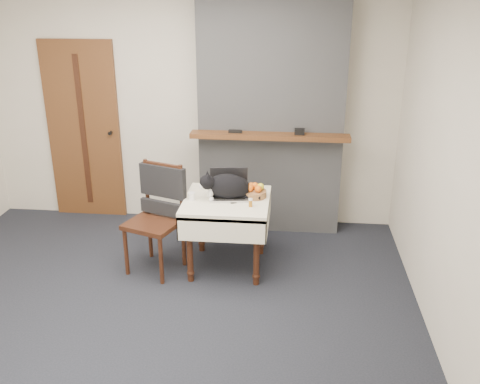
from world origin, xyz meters
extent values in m
plane|color=black|center=(0.00, 0.00, 0.00)|extent=(4.50, 4.50, 0.00)
cube|color=beige|center=(0.00, 2.00, 1.30)|extent=(4.50, 0.02, 2.60)
cube|color=beige|center=(2.25, 0.00, 1.30)|extent=(0.02, 4.00, 2.60)
cube|color=brown|center=(-1.20, 1.98, 1.00)|extent=(0.82, 0.05, 2.00)
cube|color=#3A1D0F|center=(-1.20, 1.95, 1.00)|extent=(0.06, 0.01, 1.70)
cylinder|color=black|center=(-0.88, 1.93, 1.00)|extent=(0.04, 0.06, 0.04)
cube|color=gray|center=(0.90, 1.85, 1.30)|extent=(1.50, 0.30, 2.60)
cube|color=brown|center=(0.90, 1.61, 1.10)|extent=(1.62, 0.18, 0.05)
cube|color=black|center=(0.55, 1.61, 1.14)|extent=(0.14, 0.04, 0.03)
cube|color=black|center=(1.20, 1.61, 1.16)|extent=(0.10, 0.07, 0.06)
cylinder|color=#3A1D0F|center=(0.25, 0.56, 0.32)|extent=(0.06, 0.06, 0.64)
sphere|color=#3A1D0F|center=(0.25, 0.56, 0.08)|extent=(0.07, 0.07, 0.07)
cylinder|color=#3A1D0F|center=(0.85, 0.56, 0.32)|extent=(0.06, 0.06, 0.64)
sphere|color=#3A1D0F|center=(0.85, 0.56, 0.08)|extent=(0.07, 0.07, 0.07)
cylinder|color=#3A1D0F|center=(0.25, 1.16, 0.32)|extent=(0.06, 0.06, 0.64)
sphere|color=#3A1D0F|center=(0.25, 1.16, 0.08)|extent=(0.07, 0.07, 0.07)
cylinder|color=#3A1D0F|center=(0.85, 1.16, 0.32)|extent=(0.06, 0.06, 0.64)
sphere|color=#3A1D0F|center=(0.85, 1.16, 0.08)|extent=(0.07, 0.07, 0.07)
cube|color=white|center=(0.55, 0.86, 0.67)|extent=(0.78, 0.78, 0.06)
cube|color=white|center=(0.55, 0.48, 0.56)|extent=(0.78, 0.01, 0.22)
cube|color=white|center=(0.55, 1.25, 0.56)|extent=(0.78, 0.01, 0.22)
cube|color=white|center=(0.17, 0.86, 0.56)|extent=(0.01, 0.78, 0.22)
cube|color=white|center=(0.94, 0.86, 0.56)|extent=(0.01, 0.78, 0.22)
cube|color=#B7B7BC|center=(0.57, 0.88, 0.71)|extent=(0.38, 0.28, 0.02)
cube|color=black|center=(0.57, 0.88, 0.72)|extent=(0.31, 0.20, 0.00)
cube|color=black|center=(0.55, 1.03, 0.84)|extent=(0.35, 0.10, 0.24)
cube|color=#ABD4FA|center=(0.55, 1.02, 0.84)|extent=(0.32, 0.09, 0.21)
ellipsoid|color=black|center=(0.56, 0.88, 0.82)|extent=(0.42, 0.32, 0.24)
ellipsoid|color=black|center=(0.66, 0.91, 0.80)|extent=(0.25, 0.26, 0.19)
sphere|color=black|center=(0.38, 0.82, 0.87)|extent=(0.17, 0.17, 0.13)
ellipsoid|color=white|center=(0.34, 0.81, 0.84)|extent=(0.08, 0.08, 0.07)
ellipsoid|color=white|center=(0.41, 0.83, 0.77)|extent=(0.08, 0.09, 0.09)
cone|color=black|center=(0.40, 0.79, 0.94)|extent=(0.06, 0.06, 0.06)
cone|color=black|center=(0.38, 0.86, 0.94)|extent=(0.06, 0.06, 0.06)
cylinder|color=black|center=(0.76, 0.86, 0.73)|extent=(0.20, 0.05, 0.04)
sphere|color=white|center=(0.42, 0.79, 0.72)|extent=(0.04, 0.04, 0.04)
sphere|color=white|center=(0.39, 0.87, 0.72)|extent=(0.04, 0.04, 0.04)
cylinder|color=white|center=(0.24, 0.81, 0.74)|extent=(0.06, 0.06, 0.07)
cylinder|color=#A46314|center=(0.78, 0.71, 0.73)|extent=(0.03, 0.03, 0.06)
cylinder|color=white|center=(0.78, 0.71, 0.77)|extent=(0.04, 0.04, 0.01)
cylinder|color=#A66F43|center=(0.80, 0.94, 0.73)|extent=(0.22, 0.22, 0.06)
sphere|color=orange|center=(0.76, 0.91, 0.79)|extent=(0.07, 0.07, 0.07)
sphere|color=orange|center=(0.84, 0.91, 0.79)|extent=(0.07, 0.07, 0.07)
sphere|color=orange|center=(0.80, 0.98, 0.79)|extent=(0.07, 0.07, 0.07)
sphere|color=yellow|center=(0.85, 0.97, 0.79)|extent=(0.07, 0.07, 0.07)
sphere|color=orange|center=(0.77, 0.98, 0.79)|extent=(0.07, 0.07, 0.07)
cube|color=black|center=(0.70, 0.86, 0.70)|extent=(0.13, 0.04, 0.01)
cube|color=#3A1D0F|center=(-0.11, 0.74, 0.48)|extent=(0.58, 0.58, 0.04)
cylinder|color=#3A1D0F|center=(-0.36, 0.62, 0.24)|extent=(0.04, 0.04, 0.48)
cylinder|color=#3A1D0F|center=(0.00, 0.49, 0.24)|extent=(0.04, 0.04, 0.48)
cylinder|color=#3A1D0F|center=(-0.23, 0.98, 0.24)|extent=(0.04, 0.04, 0.48)
cylinder|color=#3A1D0F|center=(0.13, 0.85, 0.24)|extent=(0.04, 0.04, 0.48)
cylinder|color=#3A1D0F|center=(-0.23, 0.98, 0.75)|extent=(0.04, 0.04, 0.54)
cylinder|color=#3A1D0F|center=(0.13, 0.85, 0.75)|extent=(0.04, 0.04, 0.54)
cube|color=#3A1D0F|center=(-0.05, 0.92, 0.86)|extent=(0.37, 0.16, 0.30)
cube|color=black|center=(-0.05, 0.91, 0.84)|extent=(0.46, 0.22, 0.30)
camera|label=1|loc=(1.14, -3.64, 2.54)|focal=40.00mm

